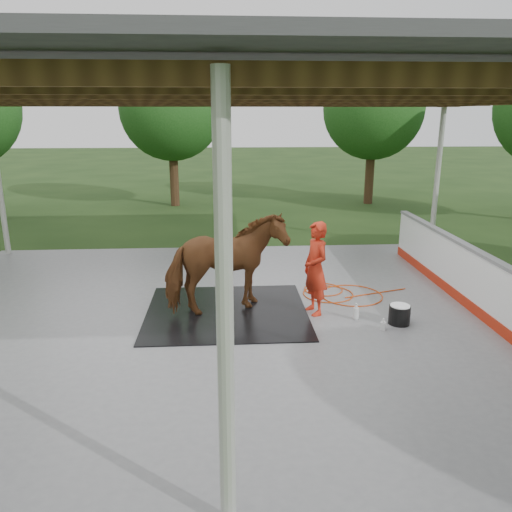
{
  "coord_description": "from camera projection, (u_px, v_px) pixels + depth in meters",
  "views": [
    {
      "loc": [
        0.01,
        -8.35,
        3.56
      ],
      "look_at": [
        0.54,
        -0.06,
        1.21
      ],
      "focal_mm": 35.0,
      "sensor_mm": 36.0,
      "label": 1
    }
  ],
  "objects": [
    {
      "name": "ground",
      "position": [
        226.0,
        320.0,
        8.99
      ],
      "size": [
        100.0,
        100.0,
        0.0
      ],
      "primitive_type": "plane",
      "color": "#1E3814"
    },
    {
      "name": "concrete_slab",
      "position": [
        226.0,
        319.0,
        8.98
      ],
      "size": [
        12.0,
        10.0,
        0.05
      ],
      "primitive_type": "cube",
      "color": "slate",
      "rests_on": "ground"
    },
    {
      "name": "pavilion_structure",
      "position": [
        222.0,
        89.0,
        7.91
      ],
      "size": [
        12.6,
        10.6,
        4.05
      ],
      "color": "beige",
      "rests_on": "ground"
    },
    {
      "name": "dasher_board",
      "position": [
        477.0,
        284.0,
        9.11
      ],
      "size": [
        0.16,
        8.0,
        1.15
      ],
      "color": "#B0240E",
      "rests_on": "concrete_slab"
    },
    {
      "name": "tree_belt",
      "position": [
        239.0,
        102.0,
        8.84
      ],
      "size": [
        28.0,
        28.0,
        5.8
      ],
      "color": "#382314",
      "rests_on": "ground"
    },
    {
      "name": "rubber_mat",
      "position": [
        227.0,
        312.0,
        9.22
      ],
      "size": [
        2.94,
        2.76,
        0.02
      ],
      "primitive_type": "cube",
      "color": "black",
      "rests_on": "concrete_slab"
    },
    {
      "name": "horse",
      "position": [
        226.0,
        264.0,
        8.97
      ],
      "size": [
        2.35,
        1.64,
        1.81
      ],
      "primitive_type": "imported",
      "rotation": [
        0.0,
        0.0,
        1.91
      ],
      "color": "brown",
      "rests_on": "rubber_mat"
    },
    {
      "name": "handler",
      "position": [
        316.0,
        268.0,
        8.97
      ],
      "size": [
        0.58,
        0.72,
        1.71
      ],
      "primitive_type": "imported",
      "rotation": [
        0.0,
        0.0,
        -1.27
      ],
      "color": "red",
      "rests_on": "concrete_slab"
    },
    {
      "name": "wash_bucket",
      "position": [
        399.0,
        314.0,
        8.67
      ],
      "size": [
        0.37,
        0.37,
        0.34
      ],
      "color": "black",
      "rests_on": "concrete_slab"
    },
    {
      "name": "soap_bottle_a",
      "position": [
        356.0,
        311.0,
        8.87
      ],
      "size": [
        0.14,
        0.14,
        0.3
      ],
      "primitive_type": "imported",
      "rotation": [
        0.0,
        0.0,
        0.23
      ],
      "color": "silver",
      "rests_on": "concrete_slab"
    },
    {
      "name": "soap_bottle_b",
      "position": [
        383.0,
        324.0,
        8.44
      ],
      "size": [
        0.13,
        0.13,
        0.21
      ],
      "primitive_type": "imported",
      "rotation": [
        0.0,
        0.0,
        -0.58
      ],
      "color": "#338CD8",
      "rests_on": "concrete_slab"
    },
    {
      "name": "hose_coil",
      "position": [
        339.0,
        294.0,
        10.15
      ],
      "size": [
        2.19,
        1.4,
        0.02
      ],
      "color": "#BE400D",
      "rests_on": "concrete_slab"
    }
  ]
}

